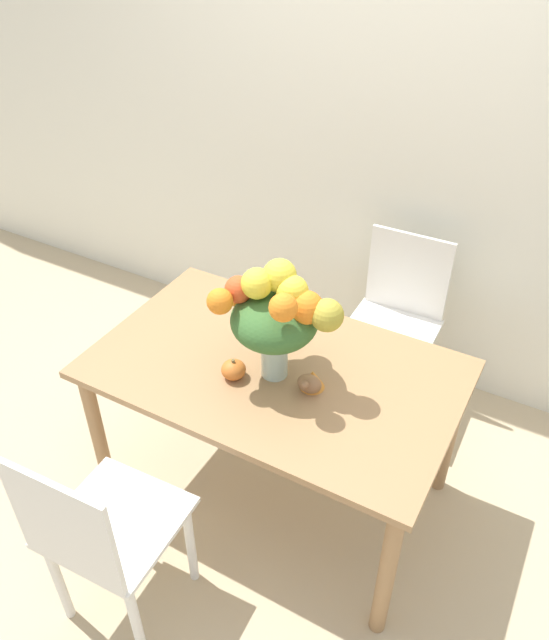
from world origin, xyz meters
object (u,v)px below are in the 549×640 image
object	(u,v)px
flower_vase	(274,312)
turkey_figurine	(311,381)
pumpkin	(234,369)
dining_chair_near_window	(394,323)
dining_chair_far_side	(103,535)

from	to	relation	value
flower_vase	turkey_figurine	bearing A→B (deg)	-4.78
pumpkin	flower_vase	bearing A→B (deg)	39.14
dining_chair_near_window	dining_chair_far_side	bearing A→B (deg)	-106.41
flower_vase	pumpkin	world-z (taller)	flower_vase
dining_chair_near_window	dining_chair_far_side	size ratio (longest dim) A/B	1.00
dining_chair_near_window	pumpkin	bearing A→B (deg)	-109.91
flower_vase	turkey_figurine	distance (m)	0.29
flower_vase	turkey_figurine	world-z (taller)	flower_vase
pumpkin	dining_chair_near_window	distance (m)	1.03
flower_vase	turkey_figurine	size ratio (longest dim) A/B	3.82
pumpkin	dining_chair_near_window	world-z (taller)	dining_chair_near_window
flower_vase	dining_chair_near_window	world-z (taller)	flower_vase
pumpkin	dining_chair_near_window	size ratio (longest dim) A/B	0.10
turkey_figurine	dining_chair_far_side	bearing A→B (deg)	-118.30
flower_vase	dining_chair_near_window	xyz separation A→B (m)	(0.20, 0.84, -0.53)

